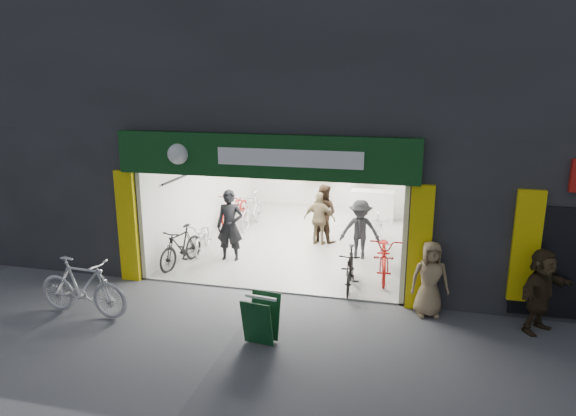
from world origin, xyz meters
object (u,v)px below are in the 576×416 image
at_px(parked_bike, 83,287).
at_px(bike_left_front, 203,237).
at_px(sandwich_board, 261,318).
at_px(bike_right_front, 350,269).
at_px(pedestrian_near, 430,279).

bearing_deg(parked_bike, bike_left_front, -7.37).
height_order(bike_left_front, sandwich_board, sandwich_board).
height_order(bike_left_front, parked_bike, parked_bike).
distance_m(bike_left_front, bike_right_front, 4.48).
relative_size(bike_left_front, bike_right_front, 1.00).
relative_size(bike_right_front, pedestrian_near, 1.04).
xyz_separation_m(parked_bike, pedestrian_near, (6.67, 1.64, 0.17)).
height_order(pedestrian_near, sandwich_board, pedestrian_near).
height_order(bike_left_front, bike_right_front, bike_right_front).
relative_size(bike_right_front, sandwich_board, 1.84).
bearing_deg(bike_left_front, bike_right_front, -31.10).
bearing_deg(sandwich_board, pedestrian_near, 39.40).
bearing_deg(bike_right_front, sandwich_board, -116.88).
distance_m(parked_bike, pedestrian_near, 6.87).
distance_m(bike_right_front, sandwich_board, 3.03).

